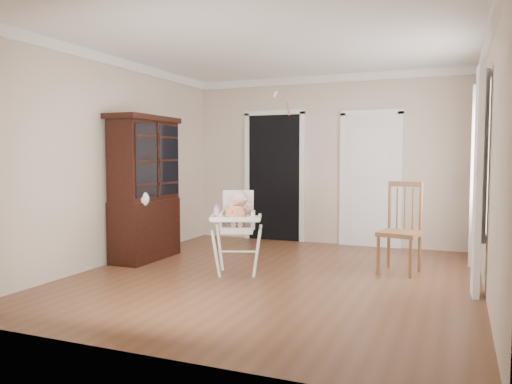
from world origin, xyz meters
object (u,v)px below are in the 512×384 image
at_px(high_chair, 237,222).
at_px(china_cabinet, 145,188).
at_px(cake, 235,212).
at_px(sippy_cup, 217,211).
at_px(dining_chair, 400,231).

bearing_deg(high_chair, china_cabinet, 147.83).
bearing_deg(cake, china_cabinet, 161.56).
height_order(high_chair, sippy_cup, high_chair).
bearing_deg(dining_chair, sippy_cup, -141.62).
bearing_deg(sippy_cup, dining_chair, 27.34).
relative_size(high_chair, china_cabinet, 0.52).
xyz_separation_m(high_chair, cake, (0.06, -0.21, 0.14)).
bearing_deg(high_chair, dining_chair, 3.36).
distance_m(high_chair, dining_chair, 1.97).
height_order(cake, dining_chair, dining_chair).
relative_size(high_chair, dining_chair, 0.93).
height_order(high_chair, cake, high_chair).
bearing_deg(china_cabinet, sippy_cup, -21.50).
distance_m(sippy_cup, china_cabinet, 1.47).
height_order(high_chair, dining_chair, dining_chair).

